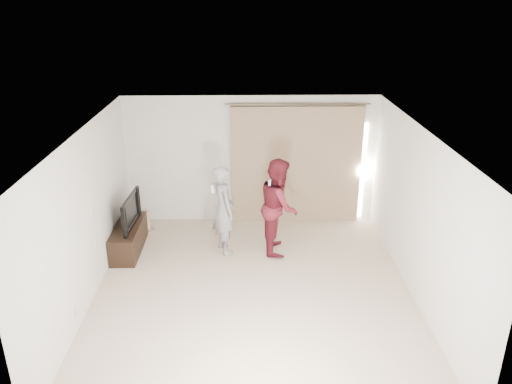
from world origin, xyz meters
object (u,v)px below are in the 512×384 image
tv_console (129,238)px  tv (126,211)px  person_man (224,210)px  person_woman (279,206)px

tv_console → tv: tv is taller
person_man → person_woman: bearing=1.9°
tv_console → tv: (0.00, 0.00, 0.54)m
tv_console → tv: bearing=0.0°
tv_console → person_woman: 2.82m
person_woman → person_man: bearing=-178.1°
tv_console → person_woman: (2.75, -0.01, 0.63)m
tv_console → tv: size_ratio=1.27×
tv → person_woman: size_ratio=0.58×
tv → person_man: size_ratio=0.62×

